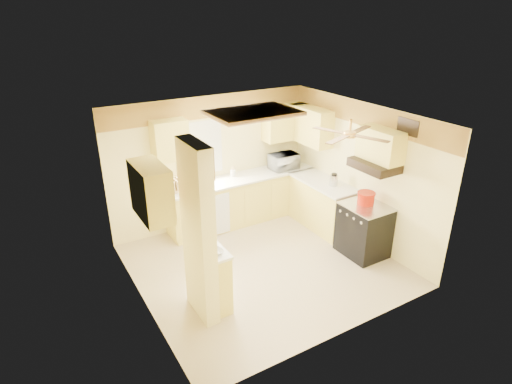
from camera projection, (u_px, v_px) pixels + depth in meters
floor at (264, 265)px, 7.14m from camera, size 4.00×4.00×0.00m
ceiling at (265, 118)px, 6.13m from camera, size 4.00×4.00×0.00m
wall_back at (212, 162)px, 8.12m from camera, size 4.00×0.00×4.00m
wall_front at (347, 253)px, 5.14m from camera, size 4.00×0.00×4.00m
wall_left at (137, 229)px, 5.69m from camera, size 0.00×3.80×3.80m
wall_right at (360, 173)px, 7.57m from camera, size 0.00×3.80×3.80m
wallpaper_border at (210, 107)px, 7.69m from camera, size 4.00×0.02×0.40m
partition_column at (199, 234)px, 5.57m from camera, size 0.20×0.70×2.50m
partition_ledge at (216, 280)px, 5.99m from camera, size 0.25×0.55×0.90m
ledge_top at (215, 251)px, 5.80m from camera, size 0.28×0.58×0.04m
lower_cabinets_back at (243, 200)px, 8.45m from camera, size 3.00×0.60×0.90m
lower_cabinets_right at (322, 205)px, 8.22m from camera, size 0.60×1.40×0.90m
countertop_back at (243, 178)px, 8.25m from camera, size 3.04×0.64×0.04m
countertop_right at (324, 183)px, 8.03m from camera, size 0.64×1.44×0.04m
dishwasher_panel at (215, 216)px, 7.86m from camera, size 0.58×0.02×0.80m
window at (199, 149)px, 7.88m from camera, size 0.92×0.02×1.02m
upper_cab_back_left at (170, 140)px, 7.35m from camera, size 0.60×0.35×0.70m
upper_cab_back_right at (285, 122)px, 8.47m from camera, size 0.90×0.35×0.70m
upper_cab_right at (311, 126)px, 8.23m from camera, size 0.35×1.00×0.70m
upper_cab_left_wall at (151, 191)px, 5.34m from camera, size 0.35×0.75×0.70m
upper_cab_over_stove at (381, 145)px, 6.77m from camera, size 0.35×0.76×0.52m
stove at (364, 230)px, 7.30m from camera, size 0.68×0.77×0.92m
range_hood at (374, 165)px, 6.87m from camera, size 0.50×0.76×0.14m
poster_menu at (204, 190)px, 5.38m from camera, size 0.02×0.42×0.57m
poster_nashville at (207, 235)px, 5.64m from camera, size 0.02×0.42×0.57m
ceiling_light_panel at (253, 113)px, 6.58m from camera, size 1.35×0.95×0.06m
ceiling_fan at (350, 134)px, 6.13m from camera, size 1.15×1.15×0.26m
vent_grate at (408, 127)px, 6.43m from camera, size 0.02×0.40×0.25m
microwave at (284, 161)px, 8.60m from camera, size 0.56×0.38×0.31m
bowl at (216, 252)px, 5.70m from camera, size 0.22×0.22×0.05m
dutch_oven at (366, 198)px, 7.16m from camera, size 0.30×0.30×0.20m
kettle at (334, 180)px, 7.80m from camera, size 0.15×0.15×0.23m
dish_rack at (177, 186)px, 7.62m from camera, size 0.39×0.30×0.21m
utensil_crock at (233, 173)px, 8.25m from camera, size 0.10×0.10×0.20m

